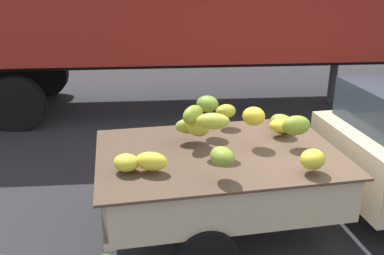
# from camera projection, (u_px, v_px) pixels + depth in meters

# --- Properties ---
(ground) EXTENTS (220.00, 220.00, 0.00)m
(ground) POSITION_uv_depth(u_px,v_px,m) (322.00, 219.00, 5.52)
(ground) COLOR #28282B
(curb_strip) EXTENTS (80.00, 0.80, 0.16)m
(curb_strip) POSITION_uv_depth(u_px,v_px,m) (212.00, 59.00, 14.44)
(curb_strip) COLOR gray
(curb_strip) RESTS_ON ground
(pickup_truck) EXTENTS (5.02, 2.22, 1.70)m
(pickup_truck) POSITION_uv_depth(u_px,v_px,m) (368.00, 154.00, 5.28)
(pickup_truck) COLOR #CCB793
(pickup_truck) RESTS_ON ground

